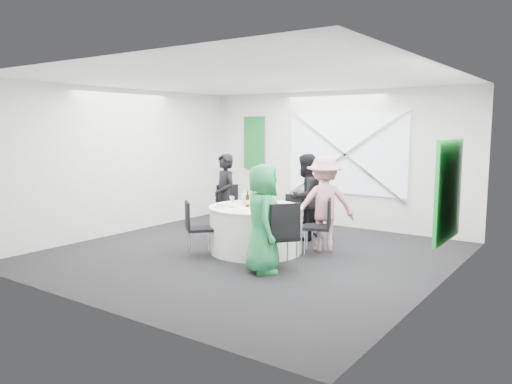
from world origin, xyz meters
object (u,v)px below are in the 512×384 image
Objects in this scene: person_woman_green at (263,219)px; clear_water_bottle at (244,200)px; banquet_table at (256,229)px; chair_front_left at (194,224)px; green_water_bottle at (266,199)px; person_woman_pink at (324,204)px; person_man_back at (305,197)px; chair_back_right at (322,222)px; person_man_back_left at (225,197)px; chair_front_right at (282,231)px; chair_back_left at (230,207)px; chair_back at (291,214)px.

person_woman_green is 5.71× the size of clear_water_bottle.
chair_front_left is at bearing -130.29° from banquet_table.
person_woman_green is 1.13m from green_water_bottle.
banquet_table is 1.21m from person_woman_pink.
banquet_table is 1.34m from person_man_back.
chair_back_right is at bearing 23.31° from clear_water_bottle.
person_man_back reaches higher than person_man_back_left.
clear_water_bottle reaches higher than chair_front_left.
chair_front_right is 0.64× the size of person_man_back_left.
clear_water_bottle is (-0.35, -0.11, -0.02)m from green_water_bottle.
clear_water_bottle is at bearing -8.11° from person_man_back_left.
banquet_table is at bearing -90.00° from chair_back_left.
chair_back_left is (-1.00, 0.57, 0.20)m from banquet_table.
clear_water_bottle is (-0.19, -0.07, 0.48)m from banquet_table.
clear_water_bottle is (0.81, -0.64, 0.28)m from chair_back_left.
person_man_back_left is (-2.02, 0.02, 0.25)m from chair_back_right.
clear_water_bottle is (0.84, -0.53, 0.08)m from person_man_back_left.
person_man_back is at bearing -30.65° from chair_back_left.
chair_back_left is 3.06× the size of green_water_bottle.
green_water_bottle is (-0.60, 0.95, 0.11)m from person_woman_green.
chair_front_left is 1.22m from green_water_bottle.
green_water_bottle is at bearing 14.07° from banquet_table.
chair_back_right is 0.58× the size of person_man_back.
chair_front_left is (-1.65, -1.22, -0.02)m from chair_back_right.
chair_front_right is at bearing -94.10° from chair_back_left.
chair_front_left is (0.34, -1.35, -0.07)m from chair_back_left.
chair_front_right is at bearing -59.51° from chair_back.
person_woman_pink reaches higher than banquet_table.
person_man_back is (1.25, 0.80, 0.00)m from person_man_back_left.
banquet_table is at bearing 0.00° from person_man_back.
person_woman_pink reaches higher than person_woman_green.
chair_front_right is at bearing -23.68° from chair_back_right.
chair_back is 0.53× the size of person_woman_pink.
clear_water_bottle is at bearing -99.50° from chair_back.
chair_front_right reaches higher than banquet_table.
chair_front_right is (1.00, -0.76, 0.21)m from banquet_table.
chair_front_right is 0.64× the size of person_woman_pink.
green_water_bottle is at bearing 4.75° from person_man_back_left.
chair_front_right is 1.66m from chair_front_left.
chair_back is at bearing -59.37° from person_woman_pink.
chair_back_right is at bearing -64.06° from chair_back_left.
chair_back_left is 1.39m from chair_front_left.
person_woman_green is at bearing -50.00° from banquet_table.
chair_back_left is at bearing -50.61° from person_man_back.
chair_front_left reaches higher than chair_back.
person_man_back is (0.17, 0.23, 0.30)m from chair_back.
chair_front_right reaches higher than chair_back.
chair_front_left is (-0.66, -0.78, 0.13)m from banquet_table.
chair_back is 1.26m from person_man_back_left.
banquet_table is 0.99× the size of person_man_back_left.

